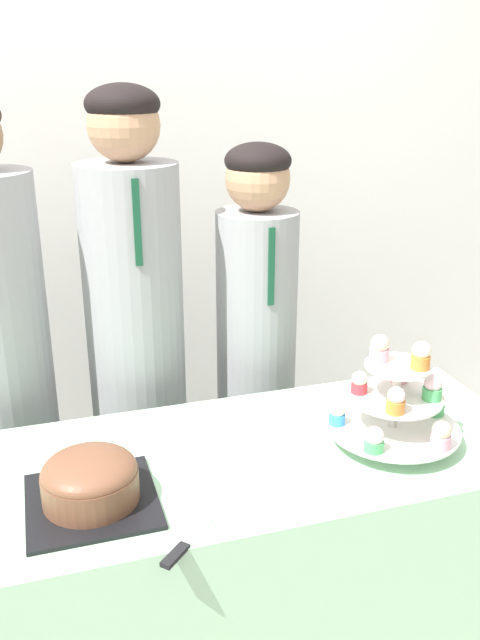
{
  "coord_description": "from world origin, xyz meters",
  "views": [
    {
      "loc": [
        -0.24,
        -1.0,
        1.6
      ],
      "look_at": [
        0.17,
        0.31,
        1.09
      ],
      "focal_mm": 38.0,
      "sensor_mm": 36.0,
      "label": 1
    }
  ],
  "objects": [
    {
      "name": "wall_back",
      "position": [
        0.0,
        1.34,
        1.35
      ],
      "size": [
        9.0,
        0.06,
        2.7
      ],
      "color": "silver",
      "rests_on": "ground_plane"
    },
    {
      "name": "table",
      "position": [
        0.0,
        0.28,
        0.38
      ],
      "size": [
        1.73,
        0.56,
        0.77
      ],
      "color": "#A8DBB2",
      "rests_on": "ground_plane"
    },
    {
      "name": "round_cake",
      "position": [
        -0.18,
        0.2,
        0.82
      ],
      "size": [
        0.26,
        0.26,
        0.11
      ],
      "color": "black",
      "rests_on": "table"
    },
    {
      "name": "cake_knife",
      "position": [
        -0.02,
        0.02,
        0.77
      ],
      "size": [
        0.18,
        0.17,
        0.01
      ],
      "rotation": [
        0.0,
        0.0,
        0.76
      ],
      "color": "silver",
      "rests_on": "table"
    },
    {
      "name": "cupcake_stand",
      "position": [
        0.53,
        0.23,
        0.88
      ],
      "size": [
        0.31,
        0.31,
        0.26
      ],
      "color": "silver",
      "rests_on": "table"
    },
    {
      "name": "student_0",
      "position": [
        -0.36,
        0.8,
        0.73
      ],
      "size": [
        0.29,
        0.29,
        1.54
      ],
      "color": "#939399",
      "rests_on": "ground_plane"
    },
    {
      "name": "student_1",
      "position": [
        0.01,
        0.8,
        0.76
      ],
      "size": [
        0.28,
        0.28,
        1.57
      ],
      "color": "#939399",
      "rests_on": "ground_plane"
    },
    {
      "name": "student_2",
      "position": [
        0.38,
        0.8,
        0.69
      ],
      "size": [
        0.24,
        0.25,
        1.41
      ],
      "color": "#939399",
      "rests_on": "ground_plane"
    }
  ]
}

